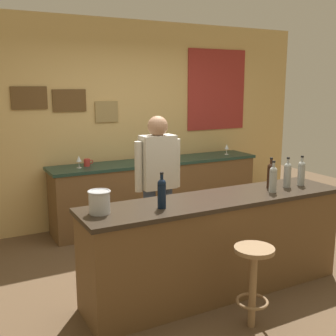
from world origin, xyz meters
TOP-DOWN VIEW (x-y plane):
  - ground_plane at (0.00, 0.00)m, footprint 10.00×10.00m
  - back_wall at (0.03, 2.03)m, footprint 6.00×0.09m
  - bar_counter at (0.00, -0.40)m, footprint 2.58×0.60m
  - side_counter at (0.40, 1.65)m, footprint 2.99×0.56m
  - bartender at (-0.22, 0.38)m, footprint 0.52×0.21m
  - bar_stool at (-0.08, -1.04)m, footprint 0.32×0.32m
  - wine_bottle_a at (-0.60, -0.46)m, footprint 0.07×0.07m
  - wine_bottle_b at (0.57, -0.49)m, footprint 0.07×0.07m
  - wine_bottle_c at (0.67, -0.34)m, footprint 0.07×0.07m
  - wine_bottle_d at (0.83, -0.40)m, footprint 0.07×0.07m
  - wine_bottle_e at (1.02, -0.40)m, footprint 0.07×0.07m
  - ice_bucket at (-1.11, -0.36)m, footprint 0.19×0.19m
  - wine_glass_a at (-0.70, 1.64)m, footprint 0.07×0.07m
  - wine_glass_b at (1.55, 1.63)m, footprint 0.07×0.07m
  - coffee_mug at (-0.58, 1.71)m, footprint 0.13×0.08m

SIDE VIEW (x-z plane):
  - ground_plane at x=0.00m, z-range 0.00..0.00m
  - side_counter at x=0.40m, z-range 0.00..0.90m
  - bar_stool at x=-0.08m, z-range 0.12..0.80m
  - bar_counter at x=0.00m, z-range 0.00..0.92m
  - bartender at x=-0.22m, z-range 0.13..1.75m
  - coffee_mug at x=-0.58m, z-range 0.90..1.00m
  - wine_glass_a at x=-0.70m, z-range 0.93..1.09m
  - wine_glass_b at x=1.55m, z-range 0.93..1.09m
  - ice_bucket at x=-1.11m, z-range 0.92..1.11m
  - wine_bottle_a at x=-0.60m, z-range 0.90..1.21m
  - wine_bottle_b at x=0.57m, z-range 0.90..1.21m
  - wine_bottle_c at x=0.67m, z-range 0.90..1.21m
  - wine_bottle_d at x=0.83m, z-range 0.90..1.21m
  - wine_bottle_e at x=1.02m, z-range 0.90..1.21m
  - back_wall at x=0.03m, z-range 0.01..2.81m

